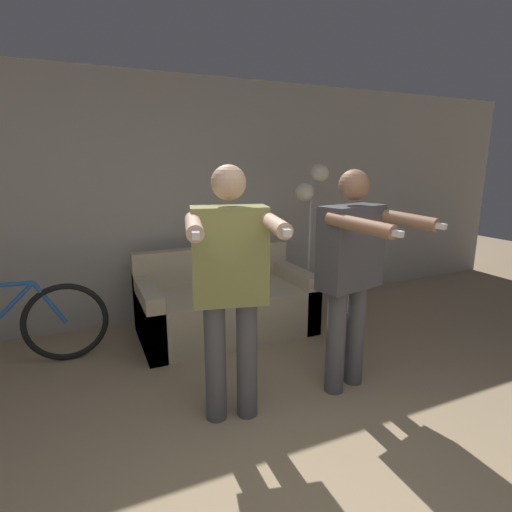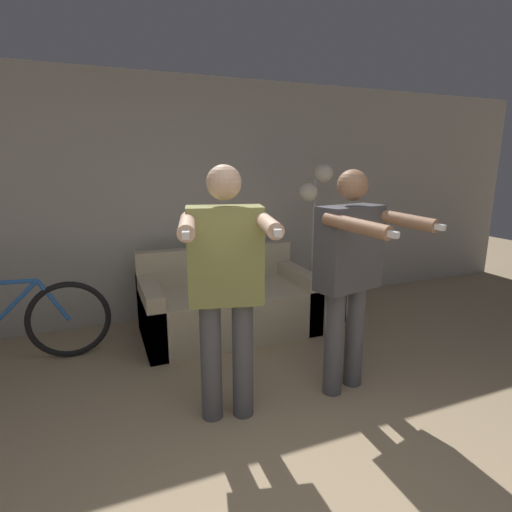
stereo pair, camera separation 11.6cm
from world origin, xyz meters
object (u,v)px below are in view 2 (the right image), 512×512
cat (224,239)px  bicycle (2,327)px  floor_lamp (315,198)px  side_table (346,285)px  couch (227,305)px  cup (353,267)px  person_left (226,279)px  person_right (350,267)px

cat → bicycle: 2.16m
floor_lamp → side_table: size_ratio=3.16×
couch → floor_lamp: floor_lamp is taller
cup → couch: bearing=172.2°
bicycle → cat: bearing=10.2°
cup → bicycle: size_ratio=0.06×
floor_lamp → cup: (0.36, -0.23, -0.74)m
person_left → cat: size_ratio=3.80×
couch → person_left: size_ratio=1.01×
couch → cup: couch is taller
person_left → side_table: 2.25m
person_right → cat: 1.79m
person_right → side_table: size_ratio=3.08×
cup → bicycle: 3.37m
couch → floor_lamp: bearing=2.1°
cat → bicycle: cat is taller
side_table → cup: size_ratio=5.18×
cat → floor_lamp: bearing=-18.6°
side_table → cup: (0.05, -0.04, 0.21)m
person_right → floor_lamp: size_ratio=0.98×
person_right → side_table: person_right is taller
cat → person_right: bearing=-77.0°
side_table → bicycle: (-3.31, 0.13, -0.01)m
floor_lamp → bicycle: (-2.99, -0.06, -0.97)m
cat → side_table: (1.25, -0.50, -0.52)m
cat → bicycle: size_ratio=0.26×
person_left → bicycle: (-1.53, 1.37, -0.62)m
person_right → bicycle: size_ratio=0.97×
person_left → floor_lamp: bearing=57.7°
floor_lamp → cup: 0.86m
side_table → bicycle: size_ratio=0.31×
floor_lamp → cat: bearing=161.4°
couch → cup: bearing=-7.8°
couch → cat: (0.09, 0.35, 0.62)m
person_right → floor_lamp: 1.56m
floor_lamp → side_table: 1.02m
person_right → cup: person_right is taller
couch → person_left: 1.62m
floor_lamp → couch: bearing=-177.9°
couch → bicycle: couch is taller
couch → side_table: size_ratio=3.17×
couch → floor_lamp: (1.02, 0.04, 1.05)m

